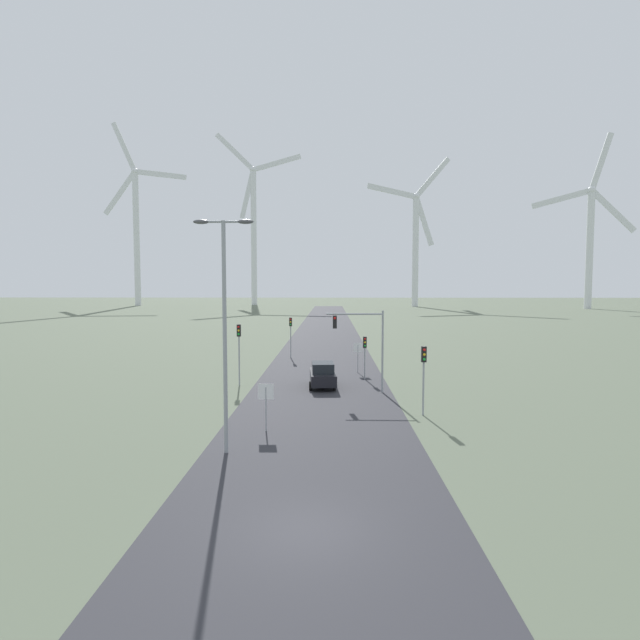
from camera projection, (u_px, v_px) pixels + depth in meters
ground_plane at (307, 530)px, 15.14m from camera, size 600.00×600.00×0.00m
road_surface at (325, 345)px, 63.02m from camera, size 10.00×240.00×0.01m
streetlamp at (224, 310)px, 21.77m from camera, size 2.63×0.32×10.29m
stop_sign_near at (266, 398)px, 25.36m from camera, size 0.81×0.07×2.46m
stop_sign_far at (358, 352)px, 42.57m from camera, size 0.81×0.07×2.56m
traffic_light_post_near_left at (239, 341)px, 36.93m from camera, size 0.28×0.34×4.58m
traffic_light_post_near_right at (424, 365)px, 28.38m from camera, size 0.28×0.33×3.99m
traffic_light_post_mid_left at (291, 328)px, 51.21m from camera, size 0.28×0.33×4.18m
traffic_light_post_mid_right at (365, 348)px, 39.48m from camera, size 0.28×0.34×3.42m
traffic_light_mast_overhead at (363, 335)px, 34.49m from camera, size 3.97×0.35×5.73m
car_approaching at (323, 375)px, 36.54m from camera, size 2.07×4.21×1.83m
wind_turbine_far_left at (136, 224)px, 185.55m from camera, size 31.54×2.60×67.72m
wind_turbine_left at (254, 224)px, 193.79m from camera, size 32.94×2.77×66.01m
wind_turbine_center at (416, 238)px, 177.33m from camera, size 29.98×5.52×53.17m
wind_turbine_right at (590, 234)px, 160.80m from camera, size 31.23×6.14×56.05m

